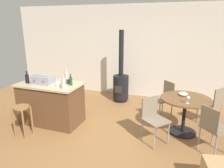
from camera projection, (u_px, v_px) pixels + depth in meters
ground_plane at (98, 139)px, 4.06m from camera, size 8.80×8.80×0.00m
back_wall at (134, 52)px, 6.21m from camera, size 8.00×0.10×2.70m
kitchen_island at (51, 103)px, 4.64m from camera, size 1.38×0.77×0.91m
wooden_stool at (22, 115)px, 4.09m from camera, size 0.31×0.31×0.62m
dining_table at (185, 106)px, 4.14m from camera, size 0.98×0.98×0.75m
folding_chair_near at (213, 102)px, 4.51m from camera, size 0.56×0.56×0.87m
folding_chair_far at (164, 97)px, 4.83m from camera, size 0.57×0.57×0.88m
folding_chair_left at (153, 117)px, 3.86m from camera, size 0.56×0.56×0.86m
folding_chair_right at (213, 126)px, 3.48m from camera, size 0.57×0.57×0.86m
wood_stove at (121, 84)px, 5.91m from camera, size 0.44×0.45×2.00m
toolbox at (43, 79)px, 4.48m from camera, size 0.46×0.29×0.20m
bottle_0 at (27, 78)px, 4.51m from camera, size 0.08×0.08×0.27m
bottle_1 at (63, 83)px, 4.12m from camera, size 0.08×0.08×0.28m
bottle_2 at (71, 81)px, 4.36m from camera, size 0.06×0.06×0.25m
bottle_3 at (67, 77)px, 4.61m from camera, size 0.08×0.08×0.29m
cup_0 at (58, 84)px, 4.32m from camera, size 0.12×0.09×0.08m
cup_1 at (39, 78)px, 4.78m from camera, size 0.11×0.07×0.10m
cup_2 at (68, 82)px, 4.47m from camera, size 0.12×0.08×0.10m
wine_glass at (188, 98)px, 3.79m from camera, size 0.07×0.07×0.14m
serving_bowl at (183, 94)px, 4.23m from camera, size 0.18×0.18×0.07m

